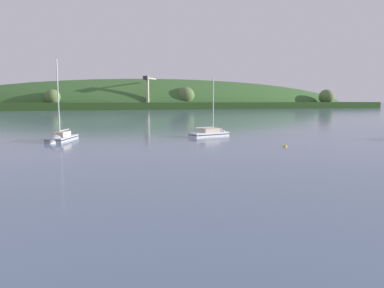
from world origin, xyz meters
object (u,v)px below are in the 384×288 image
sailboat_near_mooring (60,140)px  sailboat_midwater_white (213,135)px  mooring_buoy_off_fishing_boat (61,136)px  mooring_buoy_foreground (285,147)px  dockside_crane (148,92)px

sailboat_near_mooring → sailboat_midwater_white: 24.85m
mooring_buoy_off_fishing_boat → mooring_buoy_foreground: bearing=-44.7°
sailboat_midwater_white → sailboat_near_mooring: bearing=164.4°
dockside_crane → sailboat_midwater_white: 192.58m
sailboat_midwater_white → mooring_buoy_foreground: (2.91, -16.61, -0.25)m
sailboat_midwater_white → mooring_buoy_off_fishing_boat: (-24.51, 10.54, -0.25)m
mooring_buoy_foreground → sailboat_near_mooring: bearing=147.2°
dockside_crane → sailboat_near_mooring: dockside_crane is taller
sailboat_midwater_white → mooring_buoy_foreground: size_ratio=18.23×
dockside_crane → sailboat_midwater_white: bearing=-153.3°
sailboat_near_mooring → mooring_buoy_foreground: 33.00m
dockside_crane → sailboat_midwater_white: size_ratio=2.02×
sailboat_near_mooring → sailboat_midwater_white: (24.82, -1.27, 0.08)m
sailboat_midwater_white → mooring_buoy_off_fishing_boat: sailboat_midwater_white is taller
mooring_buoy_off_fishing_boat → sailboat_midwater_white: bearing=-23.3°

